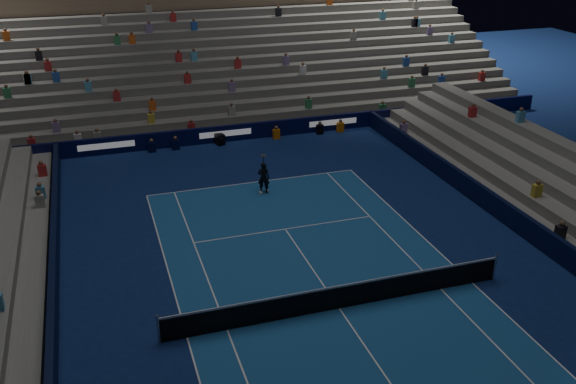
# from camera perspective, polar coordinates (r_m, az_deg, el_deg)

# --- Properties ---
(ground) EXTENTS (90.00, 90.00, 0.00)m
(ground) POSITION_cam_1_polar(r_m,az_deg,el_deg) (23.25, 4.62, -10.37)
(ground) COLOR #0D1E50
(ground) RESTS_ON ground
(court_surface) EXTENTS (10.97, 23.77, 0.01)m
(court_surface) POSITION_cam_1_polar(r_m,az_deg,el_deg) (23.25, 4.62, -10.36)
(court_surface) COLOR #194E8C
(court_surface) RESTS_ON ground
(sponsor_barrier_far) EXTENTS (44.00, 0.25, 1.00)m
(sponsor_barrier_far) POSITION_cam_1_polar(r_m,az_deg,el_deg) (38.97, -5.67, 5.24)
(sponsor_barrier_far) COLOR #080A32
(sponsor_barrier_far) RESTS_ON ground
(sponsor_barrier_east) EXTENTS (0.25, 37.00, 1.00)m
(sponsor_barrier_east) POSITION_cam_1_polar(r_m,az_deg,el_deg) (27.73, 23.64, -5.17)
(sponsor_barrier_east) COLOR black
(sponsor_barrier_east) RESTS_ON ground
(sponsor_barrier_west) EXTENTS (0.25, 37.00, 1.00)m
(sponsor_barrier_west) POSITION_cam_1_polar(r_m,az_deg,el_deg) (21.78, -20.40, -13.17)
(sponsor_barrier_west) COLOR black
(sponsor_barrier_west) RESTS_ON ground
(grandstand_main) EXTENTS (44.00, 15.20, 11.20)m
(grandstand_main) POSITION_cam_1_polar(r_m,az_deg,el_deg) (47.11, -8.39, 12.11)
(grandstand_main) COLOR #5F5F5A
(grandstand_main) RESTS_ON ground
(tennis_net) EXTENTS (12.90, 0.10, 1.10)m
(tennis_net) POSITION_cam_1_polar(r_m,az_deg,el_deg) (22.97, 4.66, -9.34)
(tennis_net) COLOR #B2B2B7
(tennis_net) RESTS_ON ground
(tennis_player) EXTENTS (0.69, 0.57, 1.63)m
(tennis_player) POSITION_cam_1_polar(r_m,az_deg,el_deg) (31.61, -2.20, 1.28)
(tennis_player) COLOR black
(tennis_player) RESTS_ON ground
(broadcast_camera) EXTENTS (0.58, 0.99, 0.63)m
(broadcast_camera) POSITION_cam_1_polar(r_m,az_deg,el_deg) (38.54, -6.13, 4.73)
(broadcast_camera) COLOR black
(broadcast_camera) RESTS_ON ground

